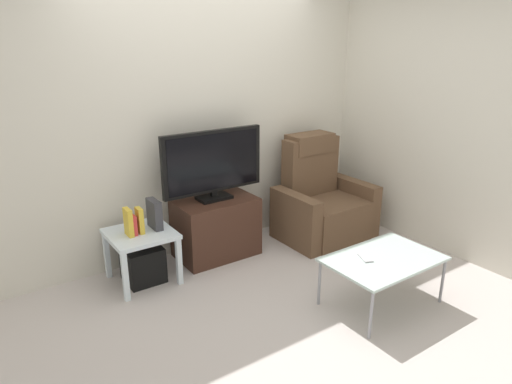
{
  "coord_description": "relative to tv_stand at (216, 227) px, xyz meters",
  "views": [
    {
      "loc": [
        -2.08,
        -2.78,
        2.05
      ],
      "look_at": [
        0.19,
        0.5,
        0.7
      ],
      "focal_mm": 32.0,
      "sensor_mm": 36.0,
      "label": 1
    }
  ],
  "objects": [
    {
      "name": "ground_plane",
      "position": [
        0.06,
        -0.83,
        -0.29
      ],
      "size": [
        6.4,
        6.4,
        0.0
      ],
      "primitive_type": "plane",
      "color": "#BCB2AD"
    },
    {
      "name": "wall_back",
      "position": [
        0.06,
        0.3,
        1.01
      ],
      "size": [
        6.4,
        0.06,
        2.6
      ],
      "primitive_type": "cube",
      "color": "beige",
      "rests_on": "ground"
    },
    {
      "name": "wall_side",
      "position": [
        1.94,
        -0.83,
        1.01
      ],
      "size": [
        0.06,
        4.48,
        2.6
      ],
      "primitive_type": "cube",
      "color": "beige",
      "rests_on": "ground"
    },
    {
      "name": "tv_stand",
      "position": [
        0.0,
        0.0,
        0.0
      ],
      "size": [
        0.77,
        0.49,
        0.58
      ],
      "color": "#3D2319",
      "rests_on": "ground"
    },
    {
      "name": "television",
      "position": [
        0.0,
        0.02,
        0.64
      ],
      "size": [
        1.03,
        0.2,
        0.67
      ],
      "color": "black",
      "rests_on": "tv_stand"
    },
    {
      "name": "recliner_armchair",
      "position": [
        1.19,
        -0.21,
        0.08
      ],
      "size": [
        0.98,
        0.78,
        1.08
      ],
      "rotation": [
        0.0,
        0.0,
        0.19
      ],
      "color": "brown",
      "rests_on": "ground"
    },
    {
      "name": "side_table",
      "position": [
        -0.79,
        -0.07,
        0.1
      ],
      "size": [
        0.54,
        0.54,
        0.47
      ],
      "color": "silver",
      "rests_on": "ground"
    },
    {
      "name": "subwoofer_box",
      "position": [
        -0.79,
        -0.07,
        -0.13
      ],
      "size": [
        0.32,
        0.32,
        0.32
      ],
      "primitive_type": "cube",
      "color": "black",
      "rests_on": "ground"
    },
    {
      "name": "book_leftmost",
      "position": [
        -0.89,
        -0.09,
        0.29
      ],
      "size": [
        0.04,
        0.13,
        0.24
      ],
      "primitive_type": "cube",
      "color": "gold",
      "rests_on": "side_table"
    },
    {
      "name": "book_middle",
      "position": [
        -0.85,
        -0.09,
        0.26
      ],
      "size": [
        0.03,
        0.1,
        0.17
      ],
      "primitive_type": "cube",
      "color": "red",
      "rests_on": "side_table"
    },
    {
      "name": "book_rightmost",
      "position": [
        -0.79,
        -0.09,
        0.29
      ],
      "size": [
        0.04,
        0.1,
        0.23
      ],
      "primitive_type": "cube",
      "color": "gold",
      "rests_on": "side_table"
    },
    {
      "name": "game_console",
      "position": [
        -0.64,
        -0.06,
        0.3
      ],
      "size": [
        0.07,
        0.2,
        0.26
      ],
      "primitive_type": "cube",
      "color": "#333338",
      "rests_on": "side_table"
    },
    {
      "name": "coffee_table",
      "position": [
        0.65,
        -1.52,
        0.09
      ],
      "size": [
        0.9,
        0.6,
        0.41
      ],
      "color": "#B2C6C1",
      "rests_on": "ground"
    },
    {
      "name": "cell_phone",
      "position": [
        0.52,
        -1.44,
        0.12
      ],
      "size": [
        0.12,
        0.17,
        0.01
      ],
      "primitive_type": "cube",
      "rotation": [
        0.0,
        0.0,
        -0.4
      ],
      "color": "#B7B7BC",
      "rests_on": "coffee_table"
    }
  ]
}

